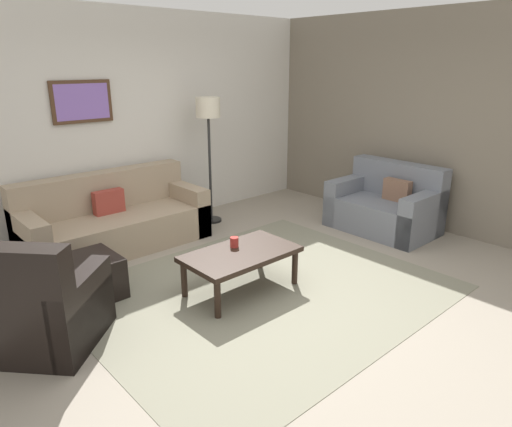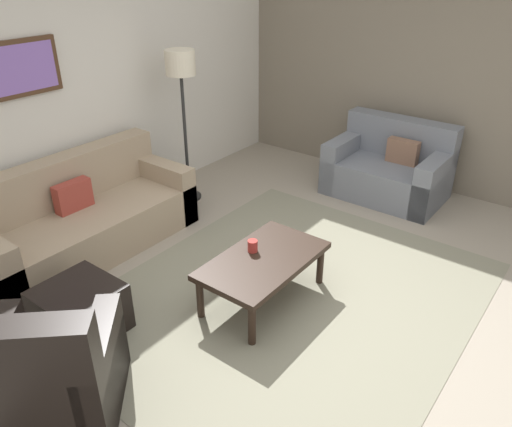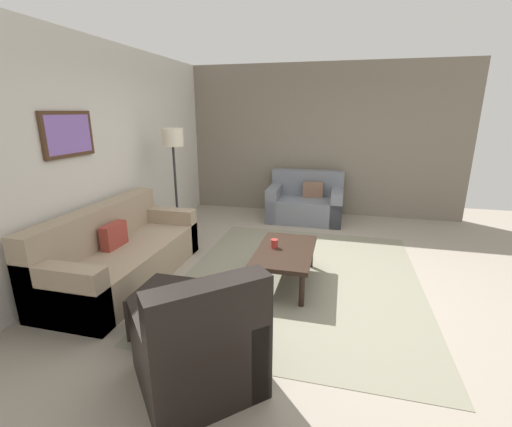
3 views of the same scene
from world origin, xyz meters
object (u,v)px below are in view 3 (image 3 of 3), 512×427
ottoman (170,309)px  coffee_table (285,254)px  armchair_leather (200,352)px  cup (274,244)px  lamp_standing (173,149)px  couch_main (118,256)px  framed_artwork (68,134)px  couch_loveseat (306,203)px

ottoman → coffee_table: size_ratio=0.51×
armchair_leather → cup: armchair_leather is taller
lamp_standing → armchair_leather: bearing=-151.1°
couch_main → framed_artwork: (-0.04, 0.41, 1.41)m
couch_main → ottoman: couch_main is taller
ottoman → coffee_table: (1.17, -0.87, 0.16)m
armchair_leather → lamp_standing: lamp_standing is taller
couch_main → armchair_leather: size_ratio=1.90×
armchair_leather → coffee_table: size_ratio=1.03×
couch_loveseat → ottoman: bearing=167.6°
armchair_leather → coffee_table: 1.81m
couch_loveseat → coffee_table: (-2.59, -0.04, 0.06)m
couch_main → lamp_standing: bearing=-2.8°
armchair_leather → lamp_standing: (2.81, 1.56, 1.10)m
coffee_table → lamp_standing: (1.03, 1.86, 1.05)m
couch_loveseat → lamp_standing: size_ratio=0.78×
framed_artwork → couch_main: bearing=-84.1°
coffee_table → lamp_standing: bearing=61.0°
ottoman → framed_artwork: bearing=63.7°
couch_loveseat → armchair_leather: (-4.37, 0.27, 0.01)m
cup → lamp_standing: lamp_standing is taller
couch_main → couch_loveseat: 3.54m
couch_main → coffee_table: bearing=-78.4°
couch_main → coffee_table: 1.97m
couch_loveseat → framed_artwork: bearing=142.8°
coffee_table → lamp_standing: 2.37m
armchair_leather → lamp_standing: size_ratio=0.66×
armchair_leather → lamp_standing: bearing=28.9°
couch_loveseat → armchair_leather: armchair_leather is taller
ottoman → lamp_standing: 2.70m
couch_loveseat → coffee_table: 2.59m
couch_main → framed_artwork: size_ratio=3.00×
couch_loveseat → ottoman: size_ratio=2.37×
cup → lamp_standing: (1.00, 1.73, 0.95)m
coffee_table → framed_artwork: (-0.44, 2.34, 1.34)m
couch_main → armchair_leather: (-1.38, -1.63, 0.01)m
couch_main → ottoman: 1.32m
ottoman → lamp_standing: (2.20, 1.00, 1.21)m
armchair_leather → framed_artwork: bearing=56.6°
couch_loveseat → framed_artwork: size_ratio=1.85×
coffee_table → couch_loveseat: bearing=0.9°
couch_main → cup: couch_main is taller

